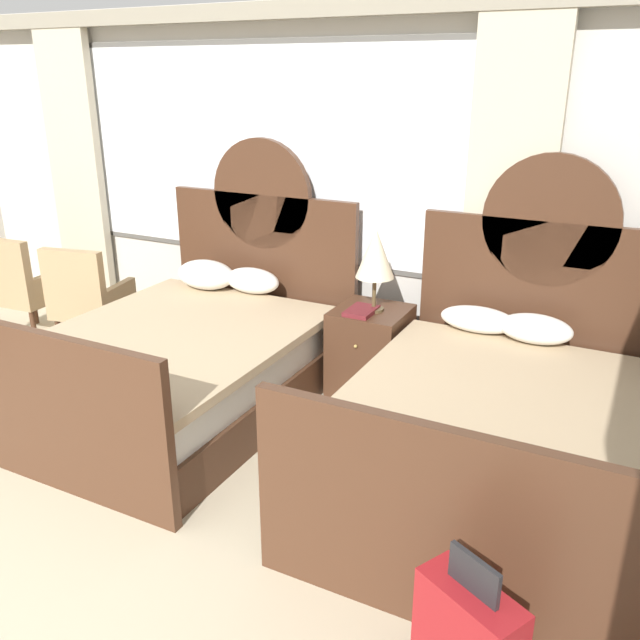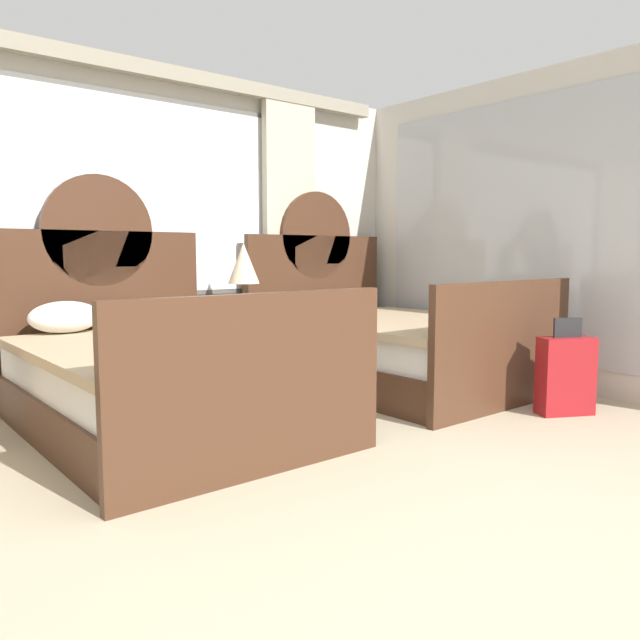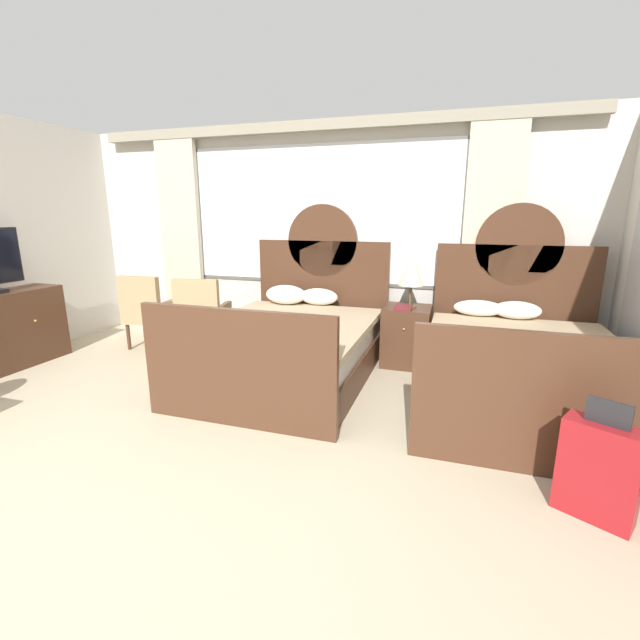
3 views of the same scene
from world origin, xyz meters
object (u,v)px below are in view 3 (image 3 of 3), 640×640
bed_near_mirror (519,366)px  armchair_by_window_centre (148,309)px  book_on_nightstand (403,307)px  armchair_by_window_left (202,314)px  nightstand_between_beds (406,336)px  table_lamp_on_nightstand (411,270)px  suitcase_on_floor (599,471)px  bed_near_window (291,343)px

bed_near_mirror → armchair_by_window_centre: size_ratio=2.45×
book_on_nightstand → armchair_by_window_left: bearing=-173.4°
nightstand_between_beds → book_on_nightstand: 0.36m
book_on_nightstand → armchair_by_window_centre: bearing=-175.0°
table_lamp_on_nightstand → suitcase_on_floor: bearing=-59.6°
book_on_nightstand → armchair_by_window_left: armchair_by_window_left is taller
bed_near_window → armchair_by_window_left: bearing=164.3°
bed_near_window → book_on_nightstand: (1.05, 0.62, 0.32)m
nightstand_between_beds → armchair_by_window_centre: size_ratio=0.71×
bed_near_window → armchair_by_window_left: (-1.27, 0.36, 0.14)m
bed_near_window → table_lamp_on_nightstand: 1.49m
bed_near_window → nightstand_between_beds: bed_near_window is taller
bed_near_mirror → armchair_by_window_centre: 4.21m
bed_near_window → book_on_nightstand: bearing=30.7°
armchair_by_window_left → armchair_by_window_centre: (-0.77, -0.00, 0.00)m
nightstand_between_beds → table_lamp_on_nightstand: (0.02, -0.01, 0.73)m
nightstand_between_beds → book_on_nightstand: bearing=-108.1°
nightstand_between_beds → armchair_by_window_left: armchair_by_window_left is taller
table_lamp_on_nightstand → book_on_nightstand: 0.40m
book_on_nightstand → armchair_by_window_left: (-2.32, -0.27, -0.18)m
book_on_nightstand → table_lamp_on_nightstand: bearing=57.6°
bed_near_mirror → table_lamp_on_nightstand: (-1.05, 0.72, 0.71)m
table_lamp_on_nightstand → armchair_by_window_left: size_ratio=0.64×
table_lamp_on_nightstand → armchair_by_window_left: table_lamp_on_nightstand is taller
armchair_by_window_centre → book_on_nightstand: bearing=5.0°
bed_near_mirror → suitcase_on_floor: 1.52m
book_on_nightstand → suitcase_on_floor: (1.35, -2.12, -0.38)m
bed_near_mirror → table_lamp_on_nightstand: bearing=145.8°
table_lamp_on_nightstand → nightstand_between_beds: bearing=150.7°
nightstand_between_beds → book_on_nightstand: (-0.03, -0.10, 0.34)m
nightstand_between_beds → armchair_by_window_centre: (-3.12, -0.37, 0.17)m
bed_near_window → book_on_nightstand: 1.26m
bed_near_window → nightstand_between_beds: 1.30m
armchair_by_window_centre → nightstand_between_beds: bearing=6.7°
bed_near_mirror → armchair_by_window_left: bed_near_mirror is taller
bed_near_window → suitcase_on_floor: 2.83m
nightstand_between_beds → table_lamp_on_nightstand: size_ratio=1.12×
book_on_nightstand → suitcase_on_floor: size_ratio=0.37×
armchair_by_window_left → suitcase_on_floor: (3.67, -1.86, -0.21)m
bed_near_mirror → armchair_by_window_left: (-3.42, 0.36, 0.15)m
bed_near_mirror → book_on_nightstand: 1.31m
armchair_by_window_centre → table_lamp_on_nightstand: bearing=6.5°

